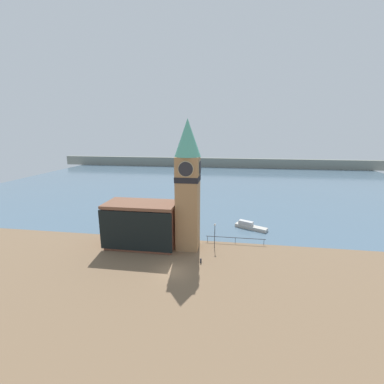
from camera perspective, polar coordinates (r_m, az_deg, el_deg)
The scene contains 10 objects.
ground_plane at distance 38.49m, azimuth -4.13°, elevation -17.20°, with size 160.00×160.00×0.00m, color brown.
water at distance 105.59m, azimuth 4.27°, elevation 2.65°, with size 160.00×120.00×0.00m.
far_shoreline at distance 144.70m, azimuth 5.49°, elevation 6.53°, with size 180.00×3.00×5.00m.
pier_railing at distance 47.10m, azimuth 9.62°, elevation -10.10°, with size 10.55×0.08×1.09m.
clock_tower at distance 41.81m, azimuth -0.93°, elevation 2.16°, with size 4.23×4.23×21.51m.
pier_building at distance 45.43m, azimuth -11.21°, elevation -7.08°, with size 12.18×6.29×7.73m.
boat_near at distance 54.56m, azimuth 12.70°, elevation -7.39°, with size 6.60×4.35×1.44m.
mooring_bollard_near at distance 45.60m, azimuth 1.38°, elevation -11.39°, with size 0.35×0.35×0.85m.
mooring_bollard_far at distance 40.39m, azimuth 1.96°, elevation -14.95°, with size 0.28×0.28×0.74m.
lamp_post at distance 44.06m, azimuth 5.08°, elevation -8.71°, with size 0.32×0.32×4.41m.
Camera 1 is at (7.50, -32.30, 19.55)m, focal length 24.00 mm.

